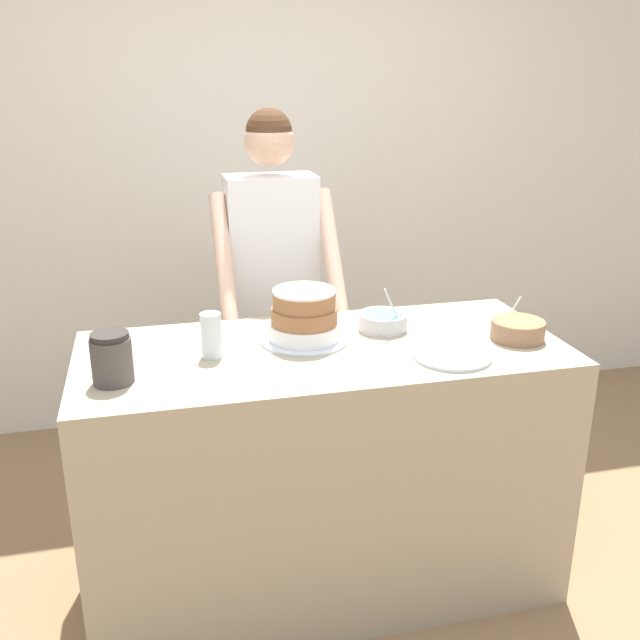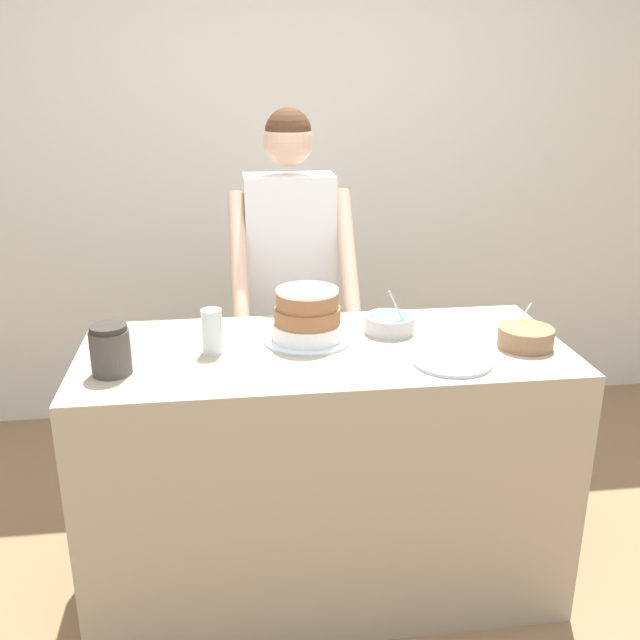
{
  "view_description": "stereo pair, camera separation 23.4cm",
  "coord_description": "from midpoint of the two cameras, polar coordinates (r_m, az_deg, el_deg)",
  "views": [
    {
      "loc": [
        -0.54,
        -1.83,
        1.83
      ],
      "look_at": [
        -0.02,
        0.32,
        1.05
      ],
      "focal_mm": 40.0,
      "sensor_mm": 36.0,
      "label": 1
    },
    {
      "loc": [
        -0.31,
        -1.87,
        1.83
      ],
      "look_at": [
        -0.02,
        0.32,
        1.05
      ],
      "focal_mm": 40.0,
      "sensor_mm": 36.0,
      "label": 2
    }
  ],
  "objects": [
    {
      "name": "ceramic_plate",
      "position": [
        2.35,
        7.74,
        -2.94
      ],
      "size": [
        0.25,
        0.25,
        0.01
      ],
      "color": "silver",
      "rests_on": "counter"
    },
    {
      "name": "counter",
      "position": [
        2.62,
        -2.37,
        -11.79
      ],
      "size": [
        1.65,
        0.71,
        0.94
      ],
      "color": "tan",
      "rests_on": "ground_plane"
    },
    {
      "name": "drinking_glass",
      "position": [
        2.35,
        -11.53,
        -1.26
      ],
      "size": [
        0.07,
        0.07,
        0.15
      ],
      "color": "silver",
      "rests_on": "counter"
    },
    {
      "name": "cake",
      "position": [
        2.44,
        -4.01,
        0.12
      ],
      "size": [
        0.31,
        0.31,
        0.19
      ],
      "color": "silver",
      "rests_on": "counter"
    },
    {
      "name": "person_baker",
      "position": [
        3.02,
        -6.04,
        4.02
      ],
      "size": [
        0.5,
        0.46,
        1.69
      ],
      "color": "#2D2D38",
      "rests_on": "ground_plane"
    },
    {
      "name": "stoneware_jar",
      "position": [
        2.24,
        -19.24,
        -2.98
      ],
      "size": [
        0.12,
        0.12,
        0.16
      ],
      "color": "#4C4742",
      "rests_on": "counter"
    },
    {
      "name": "frosting_bowl_yellow",
      "position": [
        2.54,
        13.03,
        -0.74
      ],
      "size": [
        0.19,
        0.19,
        0.14
      ],
      "color": "#936B4C",
      "rests_on": "counter"
    },
    {
      "name": "frosting_bowl_blue",
      "position": [
        2.57,
        2.47,
        -0.09
      ],
      "size": [
        0.18,
        0.18,
        0.18
      ],
      "color": "silver",
      "rests_on": "counter"
    },
    {
      "name": "wall_back",
      "position": [
        3.77,
        -7.17,
        11.23
      ],
      "size": [
        10.0,
        0.05,
        2.6
      ],
      "color": "silver",
      "rests_on": "ground_plane"
    }
  ]
}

